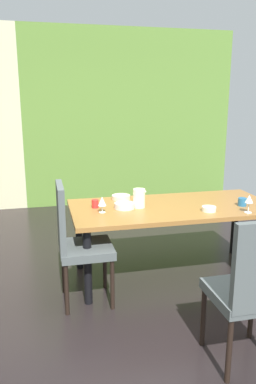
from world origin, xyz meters
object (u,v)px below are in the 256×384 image
chair_head_near (252,287)px  wine_glass_center (249,200)px  serving_bowl_near_shelf (209,209)px  cup_corner (242,202)px  serving_bowl_north (124,206)px  pitcher_near_window (139,198)px  cup_front (95,204)px  chair_left_near (76,239)px  dining_table (173,213)px  wine_glass_left (102,202)px  serving_bowl_south (121,197)px

chair_head_near → wine_glass_center: chair_head_near is taller
serving_bowl_near_shelf → wine_glass_center: bearing=-20.4°
wine_glass_center → serving_bowl_near_shelf: size_ratio=1.26×
chair_head_near → cup_corner: 1.38m
serving_bowl_north → pitcher_near_window: size_ratio=1.04×
serving_bowl_north → cup_corner: bearing=-8.7°
serving_bowl_north → cup_corner: size_ratio=2.29×
cup_front → cup_corner: bearing=-10.4°
chair_left_near → serving_bowl_north: 0.61m
dining_table → serving_bowl_north: 0.49m
cup_front → cup_corner: size_ratio=0.96×
cup_front → wine_glass_left: bearing=-76.0°
cup_front → pitcher_near_window: (0.41, -0.08, 0.05)m
serving_bowl_south → cup_corner: 1.20m
wine_glass_left → serving_bowl_south: size_ratio=0.78×
serving_bowl_near_shelf → cup_corner: (0.39, 0.09, 0.02)m
serving_bowl_south → wine_glass_center: bearing=-35.1°
dining_table → chair_head_near: size_ratio=1.87×
wine_glass_center → cup_corner: size_ratio=2.00×
serving_bowl_near_shelf → cup_corner: bearing=13.3°
chair_head_near → chair_left_near: 1.47m
wine_glass_left → pitcher_near_window: (0.37, 0.08, -0.01)m
serving_bowl_near_shelf → pitcher_near_window: size_ratio=0.72×
dining_table → pitcher_near_window: bearing=177.1°
pitcher_near_window → cup_corner: bearing=-10.2°
chair_left_near → serving_bowl_south: (0.53, 0.66, 0.16)m
dining_table → chair_head_near: chair_head_near is taller
serving_bowl_north → serving_bowl_near_shelf: bearing=-19.6°
wine_glass_center → pitcher_near_window: 1.00m
chair_head_near → cup_front: chair_head_near is taller
serving_bowl_north → pitcher_near_window: (0.15, 0.01, 0.06)m
wine_glass_center → pitcher_near_window: bearing=157.0°
wine_glass_left → cup_front: (-0.04, 0.16, -0.06)m
serving_bowl_south → cup_corner: (1.08, -0.51, 0.02)m
wine_glass_center → wine_glass_left: size_ratio=1.11×
wine_glass_center → pitcher_near_window: size_ratio=0.91×
serving_bowl_near_shelf → serving_bowl_north: serving_bowl_north is taller
serving_bowl_near_shelf → serving_bowl_north: (-0.74, 0.26, 0.01)m
serving_bowl_near_shelf → cup_corner: cup_corner is taller
wine_glass_center → cup_front: (-1.33, 0.47, -0.08)m
wine_glass_left → chair_head_near: bearing=-60.8°
chair_left_near → serving_bowl_north: (0.49, 0.32, 0.17)m
chair_left_near → serving_bowl_north: chair_left_near is taller
wine_glass_center → cup_corner: (0.06, 0.21, -0.08)m
dining_table → chair_left_near: 1.02m
serving_bowl_south → serving_bowl_near_shelf: serving_bowl_near_shelf is taller
pitcher_near_window → wine_glass_center: bearing=-23.0°
chair_left_near → serving_bowl_north: size_ratio=5.62×
serving_bowl_south → serving_bowl_near_shelf: (0.70, -0.60, 0.00)m
serving_bowl_north → cup_corner: cup_corner is taller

